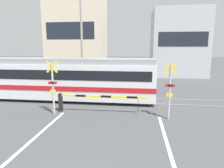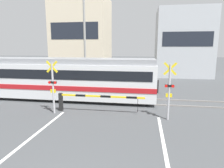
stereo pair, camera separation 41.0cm
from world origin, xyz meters
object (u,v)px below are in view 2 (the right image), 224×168
crossing_signal_right (169,89)px  crossing_barrier_far (139,83)px  commuter_train (56,77)px  pedestrian (135,77)px  crossing_barrier_near (85,99)px  crossing_signal_left (53,85)px

crossing_signal_right → crossing_barrier_far: bearing=105.1°
commuter_train → pedestrian: 7.70m
crossing_barrier_far → pedestrian: 2.33m
crossing_barrier_near → crossing_signal_left: bearing=-163.3°
commuter_train → crossing_signal_right: (7.72, -3.30, 0.07)m
commuter_train → pedestrian: size_ratio=8.61×
crossing_signal_right → pedestrian: (-2.16, 8.58, -0.71)m
commuter_train → crossing_barrier_near: bearing=-42.7°
pedestrian → crossing_signal_right: bearing=-75.9°
commuter_train → crossing_signal_left: bearing=-68.3°
crossing_barrier_near → pedestrian: size_ratio=3.03×
crossing_barrier_near → pedestrian: bearing=72.5°
crossing_signal_right → pedestrian: size_ratio=1.81×
crossing_barrier_near → crossing_signal_right: crossing_signal_right is taller
commuter_train → crossing_barrier_near: commuter_train is taller
crossing_signal_left → pedestrian: crossing_signal_left is taller
crossing_barrier_near → crossing_signal_right: 4.81m
crossing_barrier_far → crossing_signal_right: crossing_signal_right is taller
pedestrian → commuter_train: bearing=-136.5°
crossing_barrier_near → crossing_signal_right: (4.70, -0.51, 0.88)m
crossing_barrier_far → commuter_train: bearing=-153.5°
commuter_train → crossing_barrier_near: (3.02, -2.79, -0.81)m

